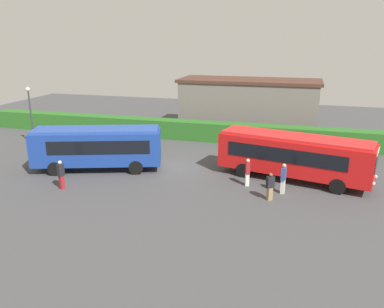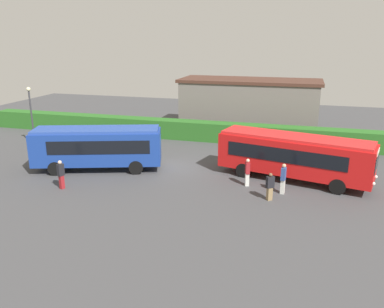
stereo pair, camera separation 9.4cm
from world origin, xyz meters
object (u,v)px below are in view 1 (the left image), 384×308
(person_far, at_px, (283,178))
(lamppost, at_px, (30,110))
(bus_red, at_px, (294,155))
(person_left, at_px, (61,174))
(person_right, at_px, (270,186))
(person_center, at_px, (247,171))
(bus_blue, at_px, (97,146))

(person_far, bearing_deg, lamppost, 176.13)
(bus_red, relative_size, person_far, 5.33)
(person_far, bearing_deg, bus_red, 88.70)
(person_left, distance_m, person_far, 13.92)
(person_right, xyz_separation_m, person_far, (0.68, 1.24, 0.15))
(person_right, bearing_deg, person_left, -119.33)
(bus_red, xyz_separation_m, person_center, (-2.80, -1.94, -0.80))
(person_center, bearing_deg, person_far, -36.45)
(person_left, bearing_deg, person_center, -141.67)
(person_left, height_order, person_right, person_left)
(person_far, distance_m, lamppost, 22.46)
(person_far, bearing_deg, person_left, -158.07)
(person_right, distance_m, person_far, 1.42)
(bus_red, distance_m, person_left, 15.21)
(bus_blue, height_order, person_far, bus_blue)
(bus_red, distance_m, lamppost, 22.44)
(bus_red, bearing_deg, person_center, -131.79)
(person_center, bearing_deg, person_right, -69.58)
(bus_blue, bearing_deg, lamppost, -44.22)
(bus_blue, bearing_deg, bus_red, 168.57)
(bus_red, bearing_deg, person_right, -93.44)
(person_far, xyz_separation_m, lamppost, (-21.75, 5.12, 2.25))
(person_center, distance_m, lamppost, 20.08)
(bus_red, height_order, person_right, bus_red)
(person_right, relative_size, person_far, 0.88)
(bus_blue, relative_size, bus_red, 0.90)
(person_center, distance_m, person_right, 2.54)
(person_right, bearing_deg, bus_red, 125.87)
(lamppost, bearing_deg, bus_red, -6.33)
(bus_blue, distance_m, bus_red, 13.78)
(person_center, height_order, lamppost, lamppost)
(person_center, xyz_separation_m, person_far, (2.30, -0.72, 0.06))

